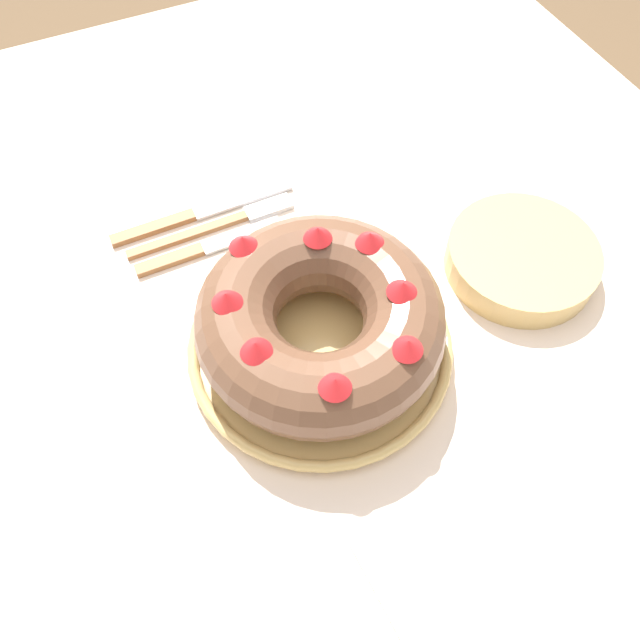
{
  "coord_description": "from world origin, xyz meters",
  "views": [
    {
      "loc": [
        0.3,
        -0.11,
        1.35
      ],
      "look_at": [
        -0.01,
        0.03,
        0.83
      ],
      "focal_mm": 35.0,
      "sensor_mm": 36.0,
      "label": 1
    }
  ],
  "objects_px": {
    "serving_dish": "(320,346)",
    "cake_knife": "(200,250)",
    "bundt_cake": "(320,320)",
    "side_bowl": "(521,258)",
    "serving_knife": "(191,216)",
    "napkin": "(453,599)",
    "fork": "(224,223)"
  },
  "relations": [
    {
      "from": "serving_dish",
      "to": "cake_knife",
      "type": "relative_size",
      "value": 1.54
    },
    {
      "from": "bundt_cake",
      "to": "side_bowl",
      "type": "xyz_separation_m",
      "value": [
        -0.0,
        0.26,
        -0.04
      ]
    },
    {
      "from": "serving_knife",
      "to": "napkin",
      "type": "distance_m",
      "value": 0.52
    },
    {
      "from": "bundt_cake",
      "to": "napkin",
      "type": "height_order",
      "value": "bundt_cake"
    },
    {
      "from": "fork",
      "to": "cake_knife",
      "type": "xyz_separation_m",
      "value": [
        0.03,
        -0.04,
        -0.0
      ]
    },
    {
      "from": "bundt_cake",
      "to": "cake_knife",
      "type": "distance_m",
      "value": 0.21
    },
    {
      "from": "serving_knife",
      "to": "cake_knife",
      "type": "xyz_separation_m",
      "value": [
        0.06,
        -0.01,
        0.0
      ]
    },
    {
      "from": "serving_knife",
      "to": "side_bowl",
      "type": "xyz_separation_m",
      "value": [
        0.24,
        0.32,
        0.01
      ]
    },
    {
      "from": "bundt_cake",
      "to": "napkin",
      "type": "relative_size",
      "value": 1.54
    },
    {
      "from": "serving_knife",
      "to": "cake_knife",
      "type": "height_order",
      "value": "same"
    },
    {
      "from": "bundt_cake",
      "to": "side_bowl",
      "type": "bearing_deg",
      "value": 90.81
    },
    {
      "from": "fork",
      "to": "napkin",
      "type": "distance_m",
      "value": 0.49
    },
    {
      "from": "fork",
      "to": "serving_knife",
      "type": "xyz_separation_m",
      "value": [
        -0.03,
        -0.03,
        -0.0
      ]
    },
    {
      "from": "serving_dish",
      "to": "napkin",
      "type": "bearing_deg",
      "value": -0.14
    },
    {
      "from": "serving_dish",
      "to": "serving_knife",
      "type": "height_order",
      "value": "serving_dish"
    },
    {
      "from": "bundt_cake",
      "to": "serving_knife",
      "type": "xyz_separation_m",
      "value": [
        -0.24,
        -0.06,
        -0.06
      ]
    },
    {
      "from": "bundt_cake",
      "to": "side_bowl",
      "type": "height_order",
      "value": "bundt_cake"
    },
    {
      "from": "cake_knife",
      "to": "side_bowl",
      "type": "bearing_deg",
      "value": 59.44
    },
    {
      "from": "serving_dish",
      "to": "fork",
      "type": "distance_m",
      "value": 0.21
    },
    {
      "from": "serving_dish",
      "to": "napkin",
      "type": "xyz_separation_m",
      "value": [
        0.27,
        -0.0,
        -0.01
      ]
    },
    {
      "from": "cake_knife",
      "to": "serving_knife",
      "type": "bearing_deg",
      "value": 170.47
    },
    {
      "from": "fork",
      "to": "serving_knife",
      "type": "height_order",
      "value": "serving_knife"
    },
    {
      "from": "serving_dish",
      "to": "bundt_cake",
      "type": "distance_m",
      "value": 0.05
    },
    {
      "from": "serving_dish",
      "to": "side_bowl",
      "type": "xyz_separation_m",
      "value": [
        -0.0,
        0.26,
        0.01
      ]
    },
    {
      "from": "serving_dish",
      "to": "serving_knife",
      "type": "relative_size",
      "value": 1.2
    },
    {
      "from": "serving_dish",
      "to": "bundt_cake",
      "type": "height_order",
      "value": "bundt_cake"
    },
    {
      "from": "bundt_cake",
      "to": "cake_knife",
      "type": "bearing_deg",
      "value": -158.69
    },
    {
      "from": "serving_knife",
      "to": "napkin",
      "type": "height_order",
      "value": "serving_knife"
    },
    {
      "from": "bundt_cake",
      "to": "cake_knife",
      "type": "height_order",
      "value": "bundt_cake"
    },
    {
      "from": "side_bowl",
      "to": "bundt_cake",
      "type": "bearing_deg",
      "value": -89.19
    },
    {
      "from": "serving_dish",
      "to": "cake_knife",
      "type": "bearing_deg",
      "value": -158.68
    },
    {
      "from": "serving_knife",
      "to": "side_bowl",
      "type": "distance_m",
      "value": 0.4
    }
  ]
}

